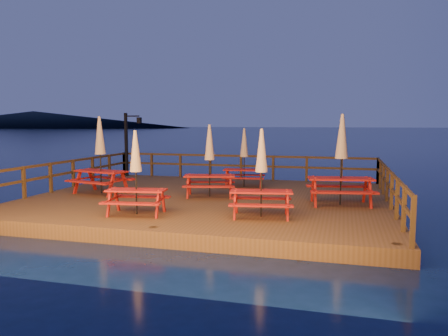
# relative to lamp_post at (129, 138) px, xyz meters

# --- Properties ---
(ground) EXTENTS (500.00, 500.00, 0.00)m
(ground) POSITION_rel_lamp_post_xyz_m (5.39, -4.55, -2.20)
(ground) COLOR black
(ground) RESTS_ON ground
(deck) EXTENTS (12.00, 10.00, 0.40)m
(deck) POSITION_rel_lamp_post_xyz_m (5.39, -4.55, -2.00)
(deck) COLOR #4D3418
(deck) RESTS_ON ground
(deck_piles) EXTENTS (11.44, 9.44, 1.40)m
(deck_piles) POSITION_rel_lamp_post_xyz_m (5.39, -4.55, -2.50)
(deck_piles) COLOR #3C2913
(deck_piles) RESTS_ON ground
(railing) EXTENTS (11.80, 9.75, 1.10)m
(railing) POSITION_rel_lamp_post_xyz_m (5.39, -2.77, -1.03)
(railing) COLOR #3C2913
(railing) RESTS_ON deck
(lamp_post) EXTENTS (0.85, 0.18, 3.00)m
(lamp_post) POSITION_rel_lamp_post_xyz_m (0.00, 0.00, 0.00)
(lamp_post) COLOR black
(lamp_post) RESTS_ON deck
(headland_left) EXTENTS (180.00, 84.00, 9.00)m
(headland_left) POSITION_rel_lamp_post_xyz_m (-154.61, 185.45, 2.30)
(headland_left) COLOR black
(headland_left) RESTS_ON ground
(picnic_table_0) EXTENTS (1.79, 1.55, 2.32)m
(picnic_table_0) POSITION_rel_lamp_post_xyz_m (6.04, -1.94, -0.59)
(picnic_table_0) COLOR maroon
(picnic_table_0) RESTS_ON deck
(picnic_table_1) EXTENTS (1.82, 1.57, 2.34)m
(picnic_table_1) POSITION_rel_lamp_post_xyz_m (4.31, -7.89, -0.58)
(picnic_table_1) COLOR maroon
(picnic_table_1) RESTS_ON deck
(picnic_table_2) EXTENTS (2.25, 1.99, 2.77)m
(picnic_table_2) POSITION_rel_lamp_post_xyz_m (1.42, -4.92, -0.36)
(picnic_table_2) COLOR maroon
(picnic_table_2) RESTS_ON deck
(picnic_table_3) EXTENTS (2.03, 1.80, 2.48)m
(picnic_table_3) POSITION_rel_lamp_post_xyz_m (5.41, -4.54, -0.51)
(picnic_table_3) COLOR maroon
(picnic_table_3) RESTS_ON deck
(picnic_table_4) EXTENTS (1.88, 1.64, 2.39)m
(picnic_table_4) POSITION_rel_lamp_post_xyz_m (7.72, -7.28, -0.55)
(picnic_table_4) COLOR maroon
(picnic_table_4) RESTS_ON deck
(picnic_table_5) EXTENTS (2.22, 1.94, 2.82)m
(picnic_table_5) POSITION_rel_lamp_post_xyz_m (9.78, -4.90, -0.33)
(picnic_table_5) COLOR maroon
(picnic_table_5) RESTS_ON deck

